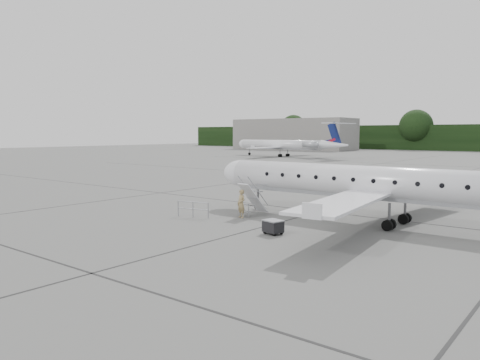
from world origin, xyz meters
The scene contains 8 objects.
ground centered at (0.00, 0.00, 0.00)m, with size 320.00×320.00×0.00m, color #5F5F5D.
terminal_building centered at (-70.00, 110.00, 5.00)m, with size 40.00×14.00×10.00m, color gray.
main_regional_jet centered at (1.47, 4.18, 3.45)m, with size 26.93×19.39×6.91m, color silver, non-canonical shape.
airstair centered at (-6.46, 2.16, 1.08)m, with size 0.85×2.19×2.16m, color silver, non-canonical shape.
passenger centered at (-6.47, 0.92, 0.91)m, with size 0.66×0.43×1.81m, color #9B8354.
safety_railing centered at (-8.99, -0.91, 0.50)m, with size 2.20×0.08×1.00m, color gray, non-canonical shape.
baggage_cart centered at (-2.11, -1.89, 0.41)m, with size 0.96×0.77×0.83m, color black, non-canonical shape.
bg_regional_left centered at (-47.50, 67.97, 3.81)m, with size 29.02×20.90×7.61m, color silver, non-canonical shape.
Camera 1 is at (11.75, -22.37, 5.41)m, focal length 35.00 mm.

